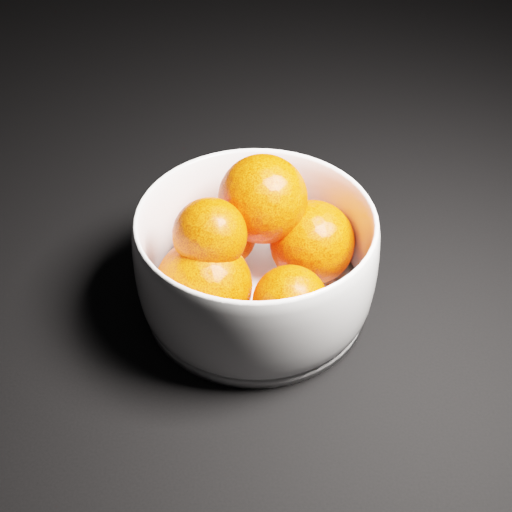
{
  "coord_description": "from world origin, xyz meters",
  "views": [
    {
      "loc": [
        0.24,
        -0.2,
        0.46
      ],
      "look_at": [
        0.25,
        0.25,
        0.06
      ],
      "focal_mm": 50.0,
      "sensor_mm": 36.0,
      "label": 1
    }
  ],
  "objects": [
    {
      "name": "bowl",
      "position": [
        0.25,
        0.25,
        0.05
      ],
      "size": [
        0.2,
        0.2,
        0.1
      ],
      "rotation": [
        0.0,
        0.0,
        -0.22
      ],
      "color": "white",
      "rests_on": "ground"
    },
    {
      "name": "orange_pile",
      "position": [
        0.25,
        0.26,
        0.06
      ],
      "size": [
        0.17,
        0.15,
        0.12
      ],
      "color": "#FF3C04",
      "rests_on": "bowl"
    }
  ]
}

